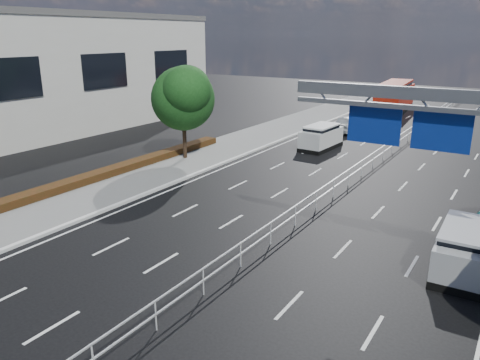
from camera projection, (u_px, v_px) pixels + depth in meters
The scene contains 11 objects.
ground at pixel (118, 360), 12.91m from camera, with size 160.00×160.00×0.00m, color black.
median_fence at pixel (370, 162), 30.92m from camera, with size 0.05×85.00×1.02m.
hedge_near at pixel (4, 205), 23.62m from camera, with size 1.00×36.00×0.44m, color black.
overhead_gantry at pixel (465, 126), 15.92m from camera, with size 10.24×0.38×7.45m.
near_building at pixel (23, 77), 41.23m from camera, with size 12.00×38.00×10.00m, color beige.
near_tree_back at pixel (183, 95), 32.13m from camera, with size 4.84×4.51×6.69m.
white_minivan at pixel (321, 137), 36.46m from camera, with size 2.11×4.41×1.87m.
red_bus at pixel (395, 96), 53.64m from camera, with size 3.67×11.59×3.41m.
near_car_silver at pixel (351, 123), 42.81m from camera, with size 1.90×4.73×1.61m, color #BABEC2.
near_car_dark at pixel (397, 93), 65.00m from camera, with size 1.58×4.54×1.50m, color black.
silver_minivan at pixel (465, 249), 17.54m from camera, with size 1.92×4.34×1.79m.
Camera 1 is at (8.65, -7.36, 8.60)m, focal length 35.00 mm.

